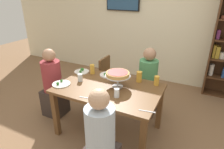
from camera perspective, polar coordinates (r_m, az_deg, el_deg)
ground_plane at (r=3.06m, az=-0.87°, el=-16.11°), size 12.00×12.00×0.00m
rear_partition at (r=4.45m, az=12.61°, el=15.97°), size 8.00×0.12×2.80m
dining_table at (r=2.70m, az=-0.95°, el=-5.59°), size 1.40×0.92×0.74m
television at (r=4.57m, az=3.21°, el=21.21°), size 0.78×0.05×0.47m
diner_head_west at (r=3.32m, az=-16.88°, el=-3.72°), size 0.34×0.34×1.15m
diner_far_right at (r=3.27m, az=10.31°, el=-3.44°), size 0.34×0.34×1.15m
diner_near_right at (r=2.12m, az=-3.41°, el=-20.29°), size 0.34×0.34×1.15m
chair_far_left at (r=3.49m, az=-0.55°, el=-1.29°), size 0.40×0.40×0.87m
deep_dish_pizza_stand at (r=2.59m, az=1.70°, el=-0.09°), size 0.35×0.35×0.22m
salad_plate_near_diner at (r=3.16m, az=-8.93°, el=0.97°), size 0.24×0.24×0.06m
salad_plate_far_diner at (r=2.81m, az=-14.79°, el=-2.66°), size 0.25×0.25×0.05m
salad_plate_spare at (r=3.01m, az=-1.29°, el=-0.01°), size 0.25×0.25×0.06m
beer_glass_amber_tall at (r=3.06m, az=-5.85°, el=1.59°), size 0.07×0.07×0.15m
beer_glass_amber_short at (r=2.80m, az=8.01°, el=-0.65°), size 0.08×0.08×0.15m
beer_glass_amber_spare at (r=2.75m, az=13.02°, el=-1.78°), size 0.07×0.07×0.13m
water_glass_clear_near at (r=2.39m, az=1.40°, el=-5.46°), size 0.07×0.07×0.12m
water_glass_clear_far at (r=2.84m, az=-9.39°, el=-0.90°), size 0.07×0.07×0.11m
cutlery_fork_near at (r=2.31m, az=-2.53°, el=-8.25°), size 0.18×0.04×0.00m
cutlery_knife_near at (r=2.19m, az=10.32°, el=-10.61°), size 0.18×0.04×0.00m
cutlery_fork_far at (r=2.42m, az=-7.58°, el=-6.83°), size 0.18×0.05×0.00m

